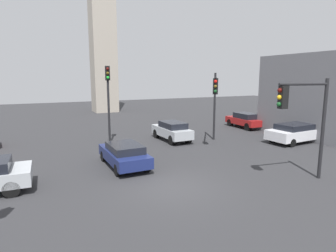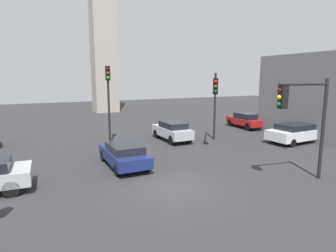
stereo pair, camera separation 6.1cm
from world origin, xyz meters
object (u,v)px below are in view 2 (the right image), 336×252
Objects in this scene: traffic_light_1 at (303,110)px; car_2 at (246,120)px; traffic_light_0 at (215,94)px; car_1 at (124,154)px; traffic_light_3 at (108,90)px; car_3 at (297,132)px; car_4 at (172,130)px.

traffic_light_1 is 1.17× the size of car_2.
traffic_light_1 is at bearing 151.50° from car_2.
car_1 is (-7.18, -1.99, -2.93)m from traffic_light_0.
traffic_light_1 is (-0.56, -7.63, -0.28)m from traffic_light_0.
traffic_light_3 reaches higher than traffic_light_0.
traffic_light_1 is 0.97× the size of car_3.
traffic_light_0 is 4.34m from car_4.
traffic_light_3 is 13.62m from car_2.
traffic_light_1 is 10.65m from car_4.
traffic_light_0 is 6.96m from car_3.
car_2 is 8.98m from car_4.
traffic_light_0 is 0.92× the size of traffic_light_3.
car_3 is at bearing 107.47° from traffic_light_0.
traffic_light_0 reaches higher than traffic_light_1.
traffic_light_3 reaches higher than car_3.
traffic_light_0 is 1.08× the size of traffic_light_1.
car_2 is (13.92, 6.58, 0.07)m from car_1.
car_2 is at bearing -113.08° from traffic_light_1.
car_4 is (5.16, 4.60, 0.10)m from car_1.
traffic_light_3 is 1.37× the size of car_2.
traffic_light_1 is at bearing 37.21° from traffic_light_3.
traffic_light_1 reaches higher than car_2.
car_3 is (12.56, -5.62, -3.09)m from traffic_light_3.
traffic_light_3 is 5.55m from car_4.
car_3 is (13.24, 0.13, 0.06)m from car_1.
car_3 is 1.23× the size of car_4.
traffic_light_0 is 7.51m from traffic_light_3.
car_4 is (-8.76, -1.99, 0.02)m from car_2.
traffic_light_1 reaches higher than car_4.
car_4 is at bearing -74.14° from traffic_light_1.
car_2 is at bearing -65.27° from car_1.
car_3 is (-0.68, -6.45, -0.01)m from car_2.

